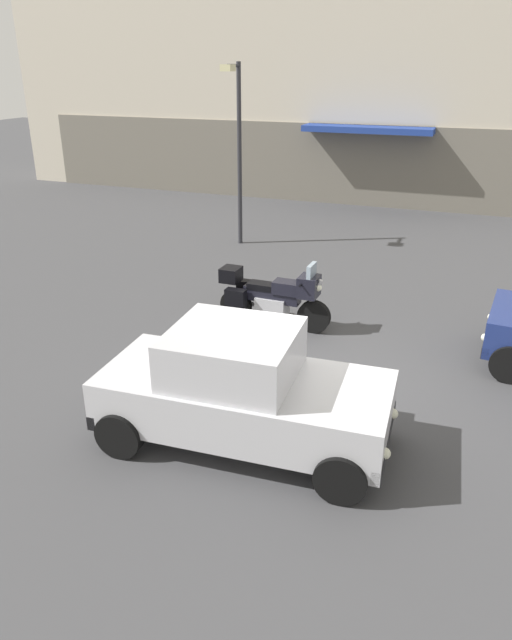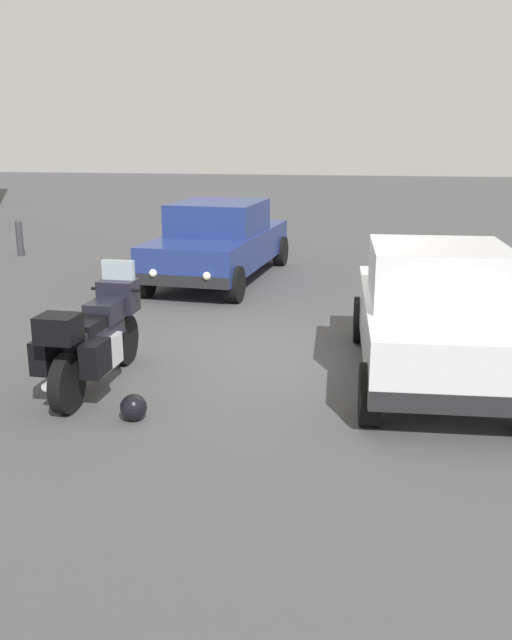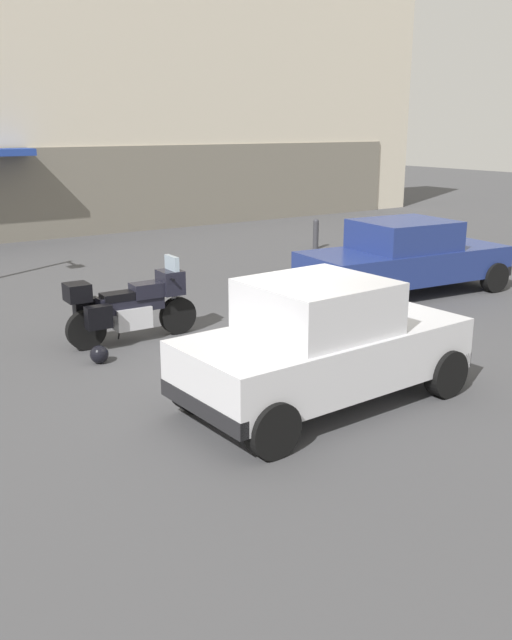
# 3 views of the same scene
# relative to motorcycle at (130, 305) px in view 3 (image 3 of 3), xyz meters

# --- Properties ---
(ground_plane) EXTENTS (80.00, 80.00, 0.00)m
(ground_plane) POSITION_rel_motorcycle_xyz_m (1.43, -2.13, -0.62)
(ground_plane) COLOR #424244
(motorcycle) EXTENTS (2.26, 0.77, 1.36)m
(motorcycle) POSITION_rel_motorcycle_xyz_m (0.00, 0.00, 0.00)
(motorcycle) COLOR black
(motorcycle) RESTS_ON ground
(helmet) EXTENTS (0.28, 0.28, 0.28)m
(helmet) POSITION_rel_motorcycle_xyz_m (-0.86, -0.73, -0.48)
(helmet) COLOR black
(helmet) RESTS_ON ground
(car_hatchback_near) EXTENTS (3.94, 1.96, 1.64)m
(car_hatchback_near) POSITION_rel_motorcycle_xyz_m (0.91, -3.83, 0.19)
(car_hatchback_near) COLOR silver
(car_hatchback_near) RESTS_ON ground
(car_sedan_far) EXTENTS (4.68, 2.27, 1.56)m
(car_sedan_far) POSITION_rel_motorcycle_xyz_m (6.18, -0.08, 0.16)
(car_sedan_far) COLOR navy
(car_sedan_far) RESTS_ON ground
(bollard_curbside) EXTENTS (0.16, 0.16, 0.88)m
(bollard_curbside) POSITION_rel_motorcycle_xyz_m (8.09, 5.24, -0.16)
(bollard_curbside) COLOR #333338
(bollard_curbside) RESTS_ON ground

